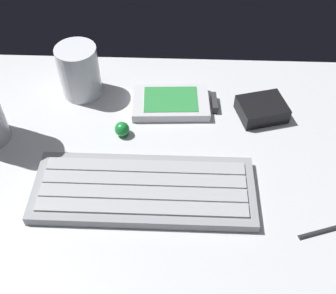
# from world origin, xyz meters

# --- Properties ---
(ground_plane) EXTENTS (0.64, 0.48, 0.03)m
(ground_plane) POSITION_xyz_m (0.00, -0.00, -0.01)
(ground_plane) COLOR silver
(keyboard) EXTENTS (0.29, 0.11, 0.02)m
(keyboard) POSITION_xyz_m (-0.03, -0.06, 0.01)
(keyboard) COLOR #93969B
(keyboard) RESTS_ON ground_plane
(handheld_device) EXTENTS (0.13, 0.08, 0.02)m
(handheld_device) POSITION_xyz_m (0.01, 0.12, 0.01)
(handheld_device) COLOR silver
(handheld_device) RESTS_ON ground_plane
(juice_cup) EXTENTS (0.06, 0.06, 0.09)m
(juice_cup) POSITION_xyz_m (-0.15, 0.14, 0.04)
(juice_cup) COLOR silver
(juice_cup) RESTS_ON ground_plane
(charger_block) EXTENTS (0.08, 0.07, 0.02)m
(charger_block) POSITION_xyz_m (0.14, 0.10, 0.01)
(charger_block) COLOR black
(charger_block) RESTS_ON ground_plane
(trackball_mouse) EXTENTS (0.02, 0.02, 0.02)m
(trackball_mouse) POSITION_xyz_m (-0.07, 0.05, 0.01)
(trackball_mouse) COLOR #198C33
(trackball_mouse) RESTS_ON ground_plane
(stylus_pen) EXTENTS (0.09, 0.04, 0.01)m
(stylus_pen) POSITION_xyz_m (0.21, -0.10, 0.00)
(stylus_pen) COLOR #26262B
(stylus_pen) RESTS_ON ground_plane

